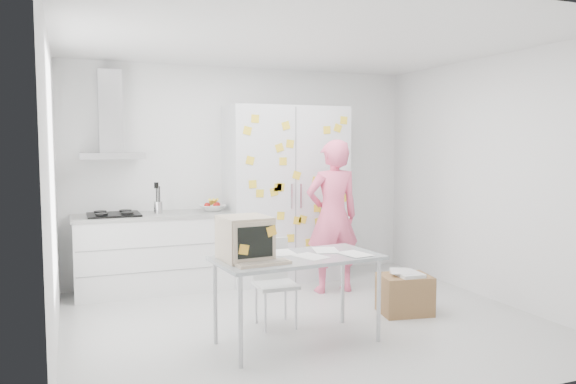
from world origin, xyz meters
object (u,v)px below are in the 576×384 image
object	(u,v)px
desk	(265,248)
chair	(273,277)
cardboard_box	(405,294)
person	(333,216)

from	to	relation	value
desk	chair	bearing A→B (deg)	58.10
chair	cardboard_box	size ratio (longest dim) A/B	1.47
chair	cardboard_box	world-z (taller)	chair
person	cardboard_box	distance (m)	1.29
desk	cardboard_box	bearing A→B (deg)	7.30
person	cardboard_box	size ratio (longest dim) A/B	3.18
desk	chair	xyz separation A→B (m)	(0.27, 0.54, -0.39)
desk	cardboard_box	xyz separation A→B (m)	(1.64, 0.36, -0.65)
person	cardboard_box	xyz separation A→B (m)	(0.31, -1.05, -0.68)
person	cardboard_box	world-z (taller)	person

